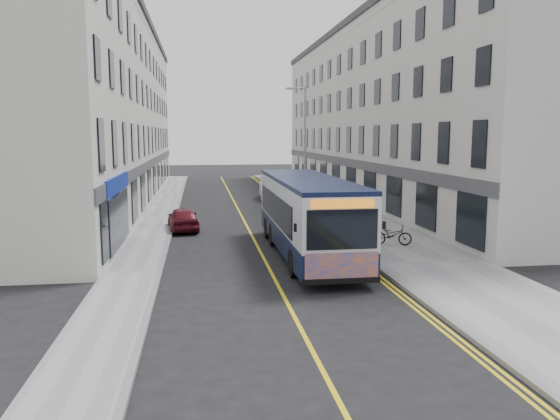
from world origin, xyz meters
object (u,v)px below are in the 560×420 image
object	(u,v)px
streetlamp	(304,144)
car_white	(269,191)
city_bus	(307,213)
pedestrian_far	(335,197)
car_maroon	(183,219)
pedestrian_near	(328,201)
bicycle	(392,235)

from	to	relation	value
streetlamp	car_white	bearing A→B (deg)	101.27
city_bus	pedestrian_far	bearing A→B (deg)	70.97
pedestrian_far	car_maroon	bearing A→B (deg)	-164.75
city_bus	pedestrian_far	distance (m)	13.17
city_bus	pedestrian_far	world-z (taller)	city_bus
city_bus	pedestrian_near	xyz separation A→B (m)	(3.24, 9.80, -0.71)
city_bus	car_maroon	world-z (taller)	city_bus
streetlamp	bicycle	size ratio (longest dim) A/B	4.68
car_white	pedestrian_far	bearing A→B (deg)	-62.42
bicycle	pedestrian_near	bearing A→B (deg)	23.36
city_bus	car_maroon	size ratio (longest dim) A/B	3.05
city_bus	car_white	world-z (taller)	city_bus
pedestrian_far	car_white	world-z (taller)	pedestrian_far
streetlamp	car_maroon	world-z (taller)	streetlamp
streetlamp	car_maroon	bearing A→B (deg)	-140.82
pedestrian_far	streetlamp	bearing A→B (deg)	148.55
streetlamp	car_maroon	distance (m)	10.47
city_bus	pedestrian_far	size ratio (longest dim) A/B	6.62
car_white	car_maroon	size ratio (longest dim) A/B	1.11
bicycle	pedestrian_far	xyz separation A→B (m)	(0.25, 11.39, 0.39)
pedestrian_near	car_white	world-z (taller)	pedestrian_near
city_bus	pedestrian_near	size ratio (longest dim) A/B	5.95
pedestrian_near	pedestrian_far	bearing A→B (deg)	87.73
streetlamp	bicycle	world-z (taller)	streetlamp
streetlamp	car_white	xyz separation A→B (m)	(-1.37, 6.88, -3.72)
pedestrian_near	bicycle	bearing A→B (deg)	-65.33
car_maroon	car_white	bearing A→B (deg)	-121.80
pedestrian_far	car_maroon	distance (m)	11.05
pedestrian_near	streetlamp	bearing A→B (deg)	125.32
bicycle	car_white	bearing A→B (deg)	27.43
bicycle	pedestrian_far	distance (m)	11.40
car_maroon	streetlamp	bearing A→B (deg)	-147.21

